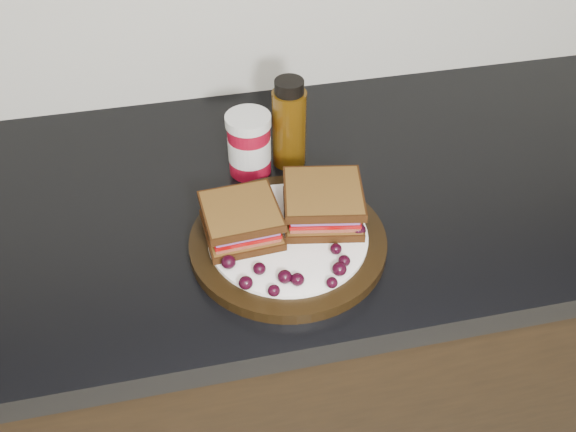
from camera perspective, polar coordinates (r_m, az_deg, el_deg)
name	(u,v)px	position (r m, az deg, el deg)	size (l,w,h in m)	color
base_cabinets	(289,363)	(1.36, 0.06, -12.97)	(3.96, 0.58, 0.86)	black
countertop	(289,200)	(1.02, 0.08, 1.44)	(3.98, 0.60, 0.04)	black
plate	(288,242)	(0.91, 0.00, -2.36)	(0.28, 0.28, 0.02)	black
sandwich_left	(241,220)	(0.89, -4.17, -0.40)	(0.10, 0.10, 0.05)	brown
sandwich_right	(323,204)	(0.91, 3.13, 1.12)	(0.11, 0.11, 0.05)	brown
grape_0	(228,262)	(0.86, -5.32, -4.09)	(0.02, 0.02, 0.02)	black
grape_1	(259,269)	(0.85, -2.56, -4.70)	(0.02, 0.02, 0.02)	black
grape_2	(246,283)	(0.83, -3.77, -5.95)	(0.02, 0.02, 0.02)	black
grape_3	(274,291)	(0.82, -1.27, -6.65)	(0.02, 0.02, 0.02)	black
grape_4	(285,277)	(0.84, -0.29, -5.42)	(0.02, 0.02, 0.02)	black
grape_5	(297,279)	(0.83, 0.85, -5.66)	(0.02, 0.02, 0.02)	black
grape_6	(332,283)	(0.83, 3.92, -5.93)	(0.02, 0.02, 0.01)	black
grape_7	(339,269)	(0.85, 4.58, -4.73)	(0.02, 0.02, 0.02)	black
grape_8	(344,261)	(0.86, 5.02, -4.00)	(0.02, 0.02, 0.02)	black
grape_9	(336,249)	(0.87, 4.28, -2.93)	(0.02, 0.02, 0.02)	black
grape_10	(358,230)	(0.90, 6.26, -1.27)	(0.02, 0.02, 0.02)	black
grape_11	(345,226)	(0.91, 5.10, -0.85)	(0.02, 0.02, 0.02)	black
grape_12	(338,216)	(0.92, 4.50, -0.01)	(0.02, 0.02, 0.01)	black
grape_13	(333,201)	(0.95, 4.03, 1.32)	(0.02, 0.02, 0.02)	black
grape_14	(256,206)	(0.94, -2.88, 0.89)	(0.02, 0.02, 0.02)	black
grape_15	(260,217)	(0.92, -2.47, -0.13)	(0.02, 0.02, 0.02)	black
grape_16	(235,226)	(0.91, -4.76, -0.87)	(0.02, 0.02, 0.02)	black
grape_17	(233,236)	(0.89, -4.93, -1.82)	(0.02, 0.02, 0.02)	black
grape_18	(228,247)	(0.88, -5.36, -2.72)	(0.02, 0.02, 0.02)	black
grape_19	(248,208)	(0.93, -3.57, 0.74)	(0.02, 0.02, 0.02)	black
grape_20	(254,231)	(0.90, -3.01, -1.36)	(0.02, 0.02, 0.02)	black
grape_21	(245,240)	(0.89, -3.80, -2.12)	(0.02, 0.02, 0.02)	black
condiment_jar	(249,144)	(1.02, -3.47, 6.38)	(0.07, 0.07, 0.11)	maroon
oil_bottle	(289,123)	(1.03, 0.10, 8.27)	(0.05, 0.05, 0.15)	#432906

